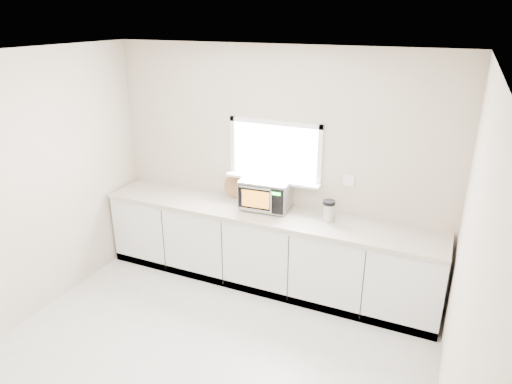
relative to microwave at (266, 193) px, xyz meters
The scene contains 8 objects.
ground 2.12m from the microwave, 89.07° to the right, with size 4.00×4.00×0.00m, color beige.
back_wall 0.33m from the microwave, 81.14° to the left, with size 4.00×0.17×2.70m.
cabinets 0.67m from the microwave, 74.41° to the right, with size 3.92×0.60×0.88m, color silver.
countertop 0.23m from the microwave, 75.71° to the right, with size 3.92×0.64×0.04m, color beige.
microwave is the anchor object (origin of this frame).
knife_block 0.13m from the microwave, 137.17° to the right, with size 0.17×0.26×0.34m.
cutting_board 0.48m from the microwave, 163.71° to the left, with size 0.29×0.29×0.02m, color #9E6C3D.
coffee_grinder 0.74m from the microwave, ahead, with size 0.15×0.15×0.24m.
Camera 1 is at (1.83, -2.61, 3.00)m, focal length 32.00 mm.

